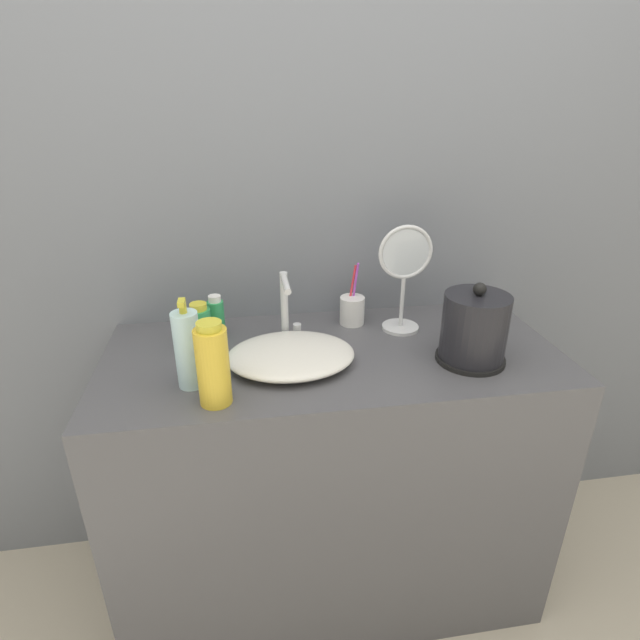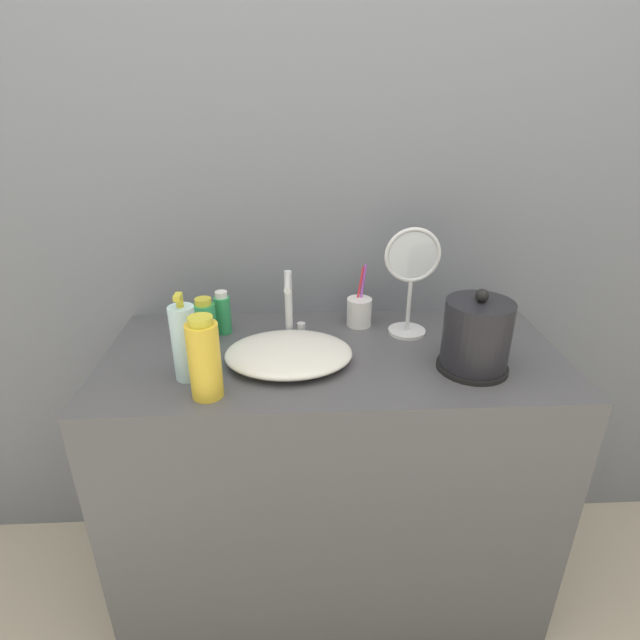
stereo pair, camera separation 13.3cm
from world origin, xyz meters
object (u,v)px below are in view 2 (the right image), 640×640
(vanity_mirror, at_px, (411,276))
(mouthwash_bottle, at_px, (204,359))
(faucet, at_px, (290,303))
(toothbrush_cup, at_px, (359,311))
(shampoo_bottle, at_px, (205,322))
(electric_kettle, at_px, (476,338))
(lotion_bottle, at_px, (185,342))
(hand_cream_bottle, at_px, (223,313))

(vanity_mirror, bearing_deg, mouthwash_bottle, -149.80)
(faucet, distance_m, mouthwash_bottle, 0.35)
(toothbrush_cup, height_order, mouthwash_bottle, mouthwash_bottle)
(shampoo_bottle, bearing_deg, toothbrush_cup, 11.73)
(electric_kettle, xyz_separation_m, lotion_bottle, (-0.73, -0.01, 0.01))
(mouthwash_bottle, bearing_deg, shampoo_bottle, 99.52)
(faucet, xyz_separation_m, mouthwash_bottle, (-0.19, -0.29, -0.01))
(lotion_bottle, bearing_deg, toothbrush_cup, 32.09)
(faucet, xyz_separation_m, vanity_mirror, (0.35, 0.02, 0.07))
(faucet, bearing_deg, vanity_mirror, 3.25)
(mouthwash_bottle, bearing_deg, hand_cream_bottle, 90.98)
(mouthwash_bottle, xyz_separation_m, vanity_mirror, (0.54, 0.31, 0.08))
(electric_kettle, xyz_separation_m, mouthwash_bottle, (-0.67, -0.10, 0.01))
(toothbrush_cup, relative_size, mouthwash_bottle, 0.95)
(toothbrush_cup, xyz_separation_m, mouthwash_bottle, (-0.40, -0.38, 0.05))
(mouthwash_bottle, height_order, vanity_mirror, vanity_mirror)
(vanity_mirror, bearing_deg, electric_kettle, -60.11)
(faucet, distance_m, shampoo_bottle, 0.25)
(lotion_bottle, relative_size, shampoo_bottle, 1.71)
(electric_kettle, bearing_deg, mouthwash_bottle, -171.83)
(shampoo_bottle, bearing_deg, faucet, 2.88)
(faucet, distance_m, lotion_bottle, 0.33)
(faucet, xyz_separation_m, electric_kettle, (0.47, -0.20, -0.02))
(electric_kettle, relative_size, hand_cream_bottle, 1.69)
(electric_kettle, xyz_separation_m, vanity_mirror, (-0.13, 0.22, 0.09))
(toothbrush_cup, distance_m, hand_cream_bottle, 0.41)
(electric_kettle, distance_m, toothbrush_cup, 0.39)
(toothbrush_cup, relative_size, lotion_bottle, 0.85)
(electric_kettle, bearing_deg, hand_cream_bottle, 159.73)
(shampoo_bottle, bearing_deg, hand_cream_bottle, 55.85)
(electric_kettle, distance_m, mouthwash_bottle, 0.67)
(faucet, relative_size, mouthwash_bottle, 0.98)
(electric_kettle, xyz_separation_m, toothbrush_cup, (-0.26, 0.28, -0.04))
(toothbrush_cup, bearing_deg, shampoo_bottle, -168.27)
(shampoo_bottle, xyz_separation_m, vanity_mirror, (0.59, 0.03, 0.12))
(faucet, relative_size, lotion_bottle, 0.87)
(faucet, distance_m, hand_cream_bottle, 0.21)
(toothbrush_cup, distance_m, vanity_mirror, 0.20)
(toothbrush_cup, bearing_deg, electric_kettle, -46.89)
(vanity_mirror, bearing_deg, faucet, -176.75)
(faucet, bearing_deg, mouthwash_bottle, -123.46)
(electric_kettle, relative_size, vanity_mirror, 0.69)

